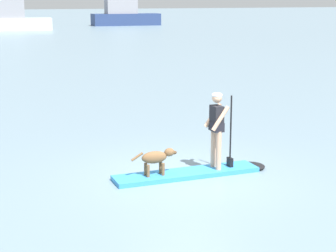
{
  "coord_description": "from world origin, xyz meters",
  "views": [
    {
      "loc": [
        -5.07,
        -10.53,
        3.75
      ],
      "look_at": [
        0.0,
        1.0,
        0.9
      ],
      "focal_mm": 60.38,
      "sensor_mm": 36.0,
      "label": 1
    }
  ],
  "objects": [
    {
      "name": "ground_plane",
      "position": [
        0.0,
        0.0,
        0.0
      ],
      "size": [
        400.0,
        400.0,
        0.0
      ],
      "primitive_type": "plane",
      "color": "slate"
    },
    {
      "name": "person_paddler",
      "position": [
        0.71,
        -0.03,
        1.08
      ],
      "size": [
        0.61,
        0.49,
        1.68
      ],
      "color": "tan",
      "rests_on": "paddleboard"
    },
    {
      "name": "dog",
      "position": [
        -0.69,
        0.03,
        0.47
      ],
      "size": [
        1.02,
        0.25,
        0.56
      ],
      "color": "brown",
      "rests_on": "paddleboard"
    },
    {
      "name": "moored_boat_starboard",
      "position": [
        22.32,
        67.22,
        1.49
      ],
      "size": [
        9.87,
        3.63,
        4.63
      ],
      "color": "navy",
      "rests_on": "ground_plane"
    },
    {
      "name": "paddleboard",
      "position": [
        0.23,
        -0.01,
        0.05
      ],
      "size": [
        3.53,
        0.8,
        0.1
      ],
      "color": "#338CD8",
      "rests_on": "ground_plane"
    },
    {
      "name": "moored_boat_far_starboard",
      "position": [
        5.47,
        60.52,
        1.44
      ],
      "size": [
        9.36,
        3.71,
        9.47
      ],
      "color": "silver",
      "rests_on": "ground_plane"
    }
  ]
}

